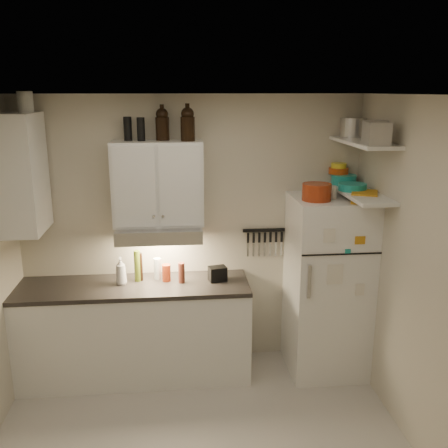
{
  "coord_description": "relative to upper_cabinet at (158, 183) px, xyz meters",
  "views": [
    {
      "loc": [
        -0.14,
        -3.09,
        2.63
      ],
      "look_at": [
        0.25,
        0.9,
        1.55
      ],
      "focal_mm": 40.0,
      "sensor_mm": 36.0,
      "label": 1
    }
  ],
  "objects": [
    {
      "name": "spice_jar",
      "position": [
        1.54,
        -0.22,
        -0.07
      ],
      "size": [
        0.08,
        0.08,
        0.11
      ],
      "primitive_type": "cylinder",
      "rotation": [
        0.0,
        0.0,
        -0.32
      ],
      "color": "silver",
      "rests_on": "fridge"
    },
    {
      "name": "plates",
      "position": [
        1.7,
        -0.24,
        -0.02
      ],
      "size": [
        0.27,
        0.27,
        0.06
      ],
      "primitive_type": "cylinder",
      "rotation": [
        0.0,
        0.0,
        0.09
      ],
      "color": "teal",
      "rests_on": "shelf_lo"
    },
    {
      "name": "side_cabinet",
      "position": [
        -1.14,
        -0.14,
        0.12
      ],
      "size": [
        0.33,
        0.55,
        1.0
      ],
      "primitive_type": "cube",
      "color": "white",
      "rests_on": "left_wall"
    },
    {
      "name": "upper_cabinet",
      "position": [
        0.0,
        0.0,
        0.0
      ],
      "size": [
        0.8,
        0.33,
        0.75
      ],
      "primitive_type": "cube",
      "color": "white",
      "rests_on": "back_wall"
    },
    {
      "name": "thermos_b",
      "position": [
        -0.25,
        0.04,
        0.48
      ],
      "size": [
        0.09,
        0.09,
        0.21
      ],
      "primitive_type": "cylinder",
      "rotation": [
        0.0,
        0.0,
        0.36
      ],
      "color": "black",
      "rests_on": "upper_cabinet"
    },
    {
      "name": "countertop",
      "position": [
        -0.25,
        -0.14,
        -0.93
      ],
      "size": [
        2.1,
        0.62,
        0.04
      ],
      "primitive_type": "cube",
      "color": "#282523",
      "rests_on": "base_cabinet"
    },
    {
      "name": "pepper_mill",
      "position": [
        0.19,
        -0.13,
        -0.81
      ],
      "size": [
        0.06,
        0.06,
        0.19
      ],
      "primitive_type": "cylinder",
      "rotation": [
        0.0,
        0.0,
        -0.06
      ],
      "color": "#5E291C",
      "rests_on": "countertop"
    },
    {
      "name": "side_jar",
      "position": [
        -1.06,
        -0.06,
        0.71
      ],
      "size": [
        0.15,
        0.15,
        0.17
      ],
      "primitive_type": "cylinder",
      "rotation": [
        0.0,
        0.0,
        -0.18
      ],
      "color": "silver",
      "rests_on": "side_cabinet"
    },
    {
      "name": "stock_pot",
      "position": [
        1.78,
        0.05,
        0.48
      ],
      "size": [
        0.31,
        0.31,
        0.17
      ],
      "primitive_type": "cylinder",
      "rotation": [
        0.0,
        0.0,
        0.34
      ],
      "color": "silver",
      "rests_on": "shelf_hi"
    },
    {
      "name": "knife_strip",
      "position": [
        1.0,
        0.15,
        -0.51
      ],
      "size": [
        0.42,
        0.02,
        0.03
      ],
      "primitive_type": "cube",
      "color": "black",
      "rests_on": "back_wall"
    },
    {
      "name": "oil_bottle",
      "position": [
        -0.21,
        -0.05,
        -0.76
      ],
      "size": [
        0.07,
        0.07,
        0.29
      ],
      "primitive_type": "cylinder",
      "rotation": [
        0.0,
        0.0,
        -0.31
      ],
      "color": "#4A5A16",
      "rests_on": "countertop"
    },
    {
      "name": "vinegar_bottle",
      "position": [
        -0.19,
        -0.03,
        -0.77
      ],
      "size": [
        0.07,
        0.07,
        0.26
      ],
      "primitive_type": "cylinder",
      "rotation": [
        0.0,
        0.0,
        -0.39
      ],
      "color": "black",
      "rests_on": "countertop"
    },
    {
      "name": "ceiling",
      "position": [
        0.3,
        -1.33,
        0.78
      ],
      "size": [
        3.2,
        3.0,
        0.02
      ],
      "primitive_type": "cube",
      "color": "white",
      "rests_on": "ground"
    },
    {
      "name": "growler_a",
      "position": [
        0.05,
        0.05,
        0.52
      ],
      "size": [
        0.12,
        0.12,
        0.29
      ],
      "primitive_type": null,
      "rotation": [
        0.0,
        0.0,
        0.02
      ],
      "color": "black",
      "rests_on": "upper_cabinet"
    },
    {
      "name": "back_wall",
      "position": [
        0.3,
        0.18,
        -0.53
      ],
      "size": [
        3.2,
        0.02,
        2.6
      ],
      "primitive_type": "cube",
      "color": "beige",
      "rests_on": "ground"
    },
    {
      "name": "bowl_yellow",
      "position": [
        1.69,
        0.11,
        0.12
      ],
      "size": [
        0.14,
        0.14,
        0.05
      ],
      "primitive_type": "cylinder",
      "color": "yellow",
      "rests_on": "bowl_orange"
    },
    {
      "name": "range_hood",
      "position": [
        0.0,
        -0.06,
        -0.44
      ],
      "size": [
        0.76,
        0.46,
        0.12
      ],
      "primitive_type": "cube",
      "color": "silver",
      "rests_on": "back_wall"
    },
    {
      "name": "bowl_teal",
      "position": [
        1.72,
        0.04,
        -0.0
      ],
      "size": [
        0.23,
        0.23,
        0.09
      ],
      "primitive_type": "cylinder",
      "color": "teal",
      "rests_on": "shelf_lo"
    },
    {
      "name": "bowl_orange",
      "position": [
        1.69,
        0.11,
        0.07
      ],
      "size": [
        0.18,
        0.18,
        0.06
      ],
      "primitive_type": "cylinder",
      "color": "#C44812",
      "rests_on": "bowl_teal"
    },
    {
      "name": "tin_b",
      "position": [
        1.72,
        -0.65,
        0.48
      ],
      "size": [
        0.18,
        0.18,
        0.18
      ],
      "primitive_type": "cube",
      "rotation": [
        0.0,
        0.0,
        -0.02
      ],
      "color": "#AAAAAD",
      "rests_on": "shelf_hi"
    },
    {
      "name": "growler_b",
      "position": [
        0.27,
        -0.04,
        0.52
      ],
      "size": [
        0.14,
        0.14,
        0.3
      ],
      "primitive_type": null,
      "rotation": [
        0.0,
        0.0,
        -0.14
      ],
      "color": "black",
      "rests_on": "upper_cabinet"
    },
    {
      "name": "dutch_oven",
      "position": [
        1.38,
        -0.27,
        -0.05
      ],
      "size": [
        0.28,
        0.28,
        0.15
      ],
      "primitive_type": "cylinder",
      "rotation": [
        0.0,
        0.0,
        -0.12
      ],
      "color": "maroon",
      "rests_on": "fridge"
    },
    {
      "name": "tin_a",
      "position": [
        1.82,
        -0.39,
        0.48
      ],
      "size": [
        0.22,
        0.21,
        0.17
      ],
      "primitive_type": "cube",
      "rotation": [
        0.0,
        0.0,
        0.33
      ],
      "color": "#AAAAAD",
      "rests_on": "shelf_hi"
    },
    {
      "name": "red_jar",
      "position": [
        0.05,
        -0.07,
        -0.83
      ],
      "size": [
        0.09,
        0.09,
        0.16
      ],
      "primitive_type": "cylinder",
      "rotation": [
        0.0,
        0.0,
        0.21
      ],
      "color": "maroon",
      "rests_on": "countertop"
    },
    {
      "name": "base_cabinet",
      "position": [
        -0.25,
        -0.14,
        -1.39
      ],
      "size": [
        2.1,
        0.6,
        0.88
      ],
      "primitive_type": "cube",
      "color": "white",
      "rests_on": "floor"
    },
    {
      "name": "fridge",
      "position": [
        1.55,
        -0.18,
        -0.98
      ],
      "size": [
        0.7,
        0.68,
        1.7
      ],
      "primitive_type": "cube",
      "color": "white",
      "rests_on": "floor"
    },
    {
      "name": "thermos_a",
      "position": [
        -0.13,
        0.02,
        0.48
      ],
      "size": [
        0.08,
        0.08,
        0.2
      ],
      "primitive_type": "cylinder",
      "rotation": [
        0.0,
        0.0,
        0.18
      ],
      "color": "black",
      "rests_on": "upper_cabinet"
    },
    {
      "name": "shelf_hi",
      "position": [
        1.75,
        -0.31,
        0.38
      ],
      "size": [
        0.3,
        0.95,
        0.03
      ],
      "primitive_type": "cube",
      "color": "white",
      "rests_on": "right_wall"
    },
    {
      "name": "book_stack",
      "position": [
        1.77,
        -0.38,
        -0.08
      ],
      "size": [
        0.3,
        0.33,
        0.09
      ],
      "primitive_type": "cube",
      "rotation": [
        0.0,
        0.0,
        -0.39
      ],
      "color": "orange",
      "rests_on": "fridge"
    },
    {
      "name": "soap_bottle",
      "position": [
        -0.36,
        -0.11,
        -0.76
      ],
      "size": [
        0.12,
        0.12,
        0.29
      ],
      "primitive_type": "imported",
      "rotation": [
        0.0,
        0.0,
        -0.06
      ],
      "color": "white",
      "rests_on": "countertop"
    },
    {
      "name": "clear_bottle",
      "position": [
        -0.03,
        -0.02,
        -0.8
      ],
      "size": [
        0.07,
        0.07,
        0.2
      ],
      "primitive_type": "cylinder",
      "rotation": [
        0.0,
        0.0,
        -0.06
      ],
      "color": "silver",
      "rests_on": "countertop"
    },
    {
      "name": "caddy",
      "position": [
        0.52,
        -0.11,
        -0.84
      ],
      "size": [
        0.18,
        0.14,
        0.14
      ],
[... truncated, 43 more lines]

